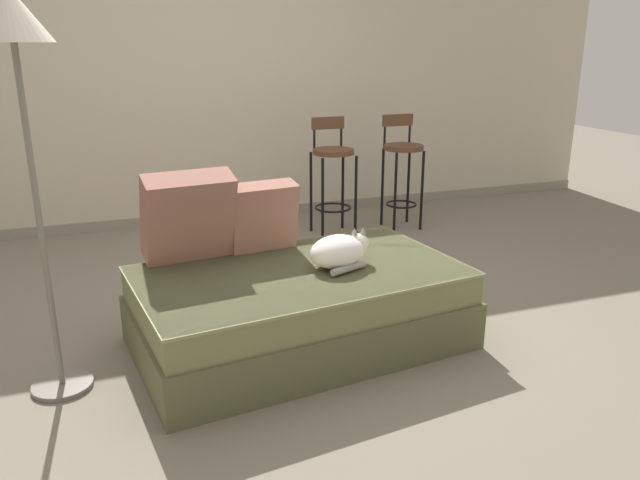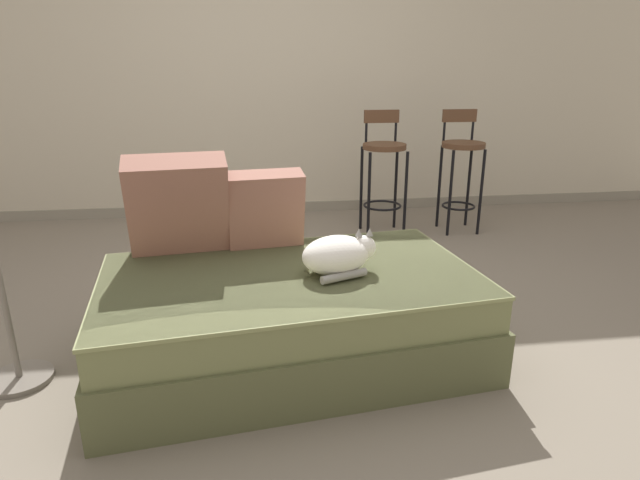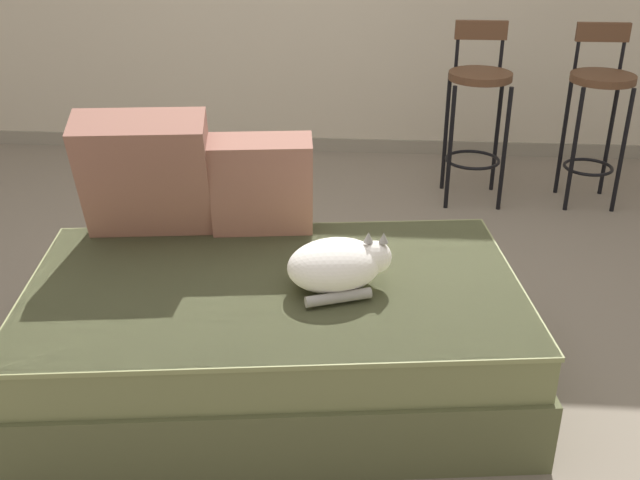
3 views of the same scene
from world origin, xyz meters
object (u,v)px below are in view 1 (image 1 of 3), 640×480
at_px(throw_pillow_middle, 263,216).
at_px(bar_stool_by_doorway, 402,161).
at_px(throw_pillow_corner, 188,217).
at_px(floor_lamp, 16,57).
at_px(cat, 340,251).
at_px(couch, 300,307).
at_px(bar_stool_near_window, 333,167).

bearing_deg(throw_pillow_middle, bar_stool_by_doorway, 41.93).
xyz_separation_m(throw_pillow_corner, floor_lamp, (-0.69, -0.39, 0.83)).
bearing_deg(floor_lamp, cat, 1.50).
bearing_deg(couch, floor_lamp, -177.58).
xyz_separation_m(bar_stool_by_doorway, floor_lamp, (-2.73, -1.90, 0.93)).
xyz_separation_m(cat, floor_lamp, (-1.43, -0.04, 1.00)).
height_order(bar_stool_near_window, bar_stool_by_doorway, bar_stool_near_window).
bearing_deg(cat, bar_stool_by_doorway, 54.86).
height_order(couch, bar_stool_near_window, bar_stool_near_window).
xyz_separation_m(cat, bar_stool_near_window, (0.67, 1.86, 0.06)).
bearing_deg(couch, throw_pillow_corner, 146.81).
relative_size(throw_pillow_corner, bar_stool_near_window, 0.52).
height_order(throw_pillow_corner, bar_stool_by_doorway, bar_stool_by_doorway).
distance_m(couch, cat, 0.37).
bearing_deg(cat, throw_pillow_middle, 127.69).
bearing_deg(couch, bar_stool_near_window, 64.36).
relative_size(throw_pillow_middle, bar_stool_by_doorway, 0.41).
height_order(throw_pillow_corner, throw_pillow_middle, throw_pillow_corner).
relative_size(throw_pillow_middle, floor_lamp, 0.23).
bearing_deg(bar_stool_near_window, floor_lamp, -137.80).
bearing_deg(floor_lamp, throw_pillow_middle, 21.62).
height_order(couch, throw_pillow_corner, throw_pillow_corner).
bearing_deg(floor_lamp, bar_stool_by_doorway, 34.75).
relative_size(throw_pillow_corner, floor_lamp, 0.28).
relative_size(throw_pillow_corner, throw_pillow_middle, 1.26).
bearing_deg(bar_stool_near_window, cat, -109.70).
xyz_separation_m(throw_pillow_middle, floor_lamp, (-1.11, -0.44, 0.89)).
bearing_deg(bar_stool_by_doorway, couch, -129.63).
bearing_deg(couch, bar_stool_by_doorway, 50.37).
relative_size(throw_pillow_corner, cat, 1.32).
distance_m(throw_pillow_middle, bar_stool_near_window, 1.75).
distance_m(couch, floor_lamp, 1.77).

